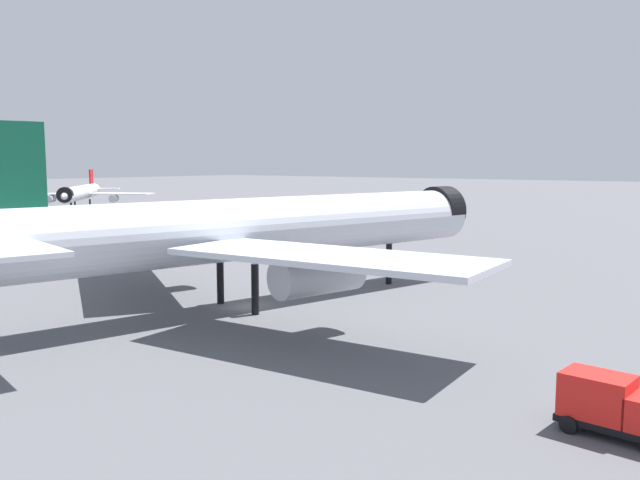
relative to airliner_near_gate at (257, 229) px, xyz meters
name	(u,v)px	position (x,y,z in m)	size (l,w,h in m)	color
ground	(248,306)	(-0.89, 0.47, -7.26)	(900.00, 900.00, 0.00)	#56565B
airliner_near_gate	(257,229)	(0.00, 0.00, 0.00)	(60.11, 53.95, 16.48)	silver
airliner_far_taxiway	(81,193)	(60.88, 122.59, -2.29)	(35.26, 35.85, 11.28)	white
service_truck_front	(615,405)	(-11.57, -34.57, -5.67)	(2.97, 5.67, 3.00)	black
baggage_cart_trailing	(350,248)	(33.92, 12.87, -6.28)	(2.73, 2.86, 1.82)	black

